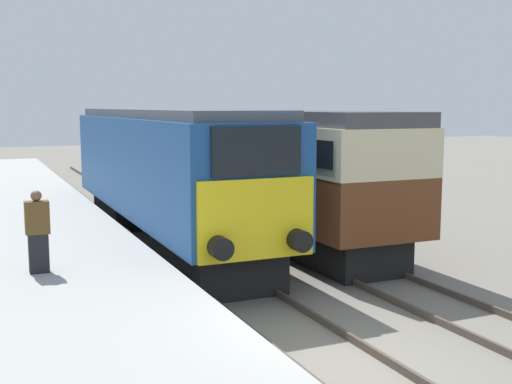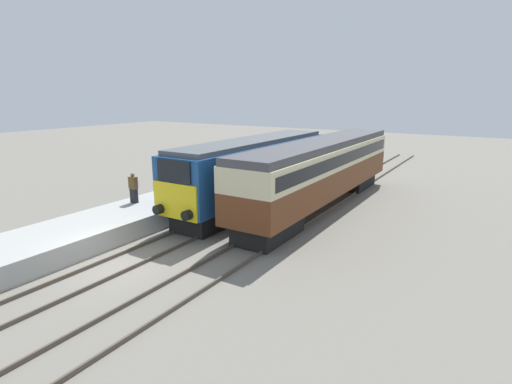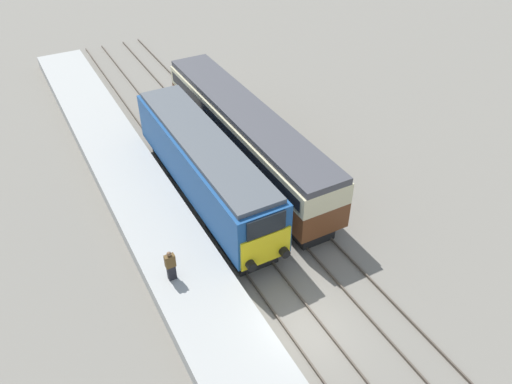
{
  "view_description": "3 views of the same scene",
  "coord_description": "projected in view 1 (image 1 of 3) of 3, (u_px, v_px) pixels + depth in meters",
  "views": [
    {
      "loc": [
        -5.06,
        -8.0,
        4.03
      ],
      "look_at": [
        0.0,
        3.44,
        2.35
      ],
      "focal_mm": 45.0,
      "sensor_mm": 36.0,
      "label": 1
    },
    {
      "loc": [
        12.03,
        -9.16,
        6.44
      ],
      "look_at": [
        1.7,
        7.44,
        1.6
      ],
      "focal_mm": 28.0,
      "sensor_mm": 36.0,
      "label": 2
    },
    {
      "loc": [
        -7.96,
        -10.33,
        17.17
      ],
      "look_at": [
        1.7,
        7.44,
        1.6
      ],
      "focal_mm": 35.0,
      "sensor_mm": 36.0,
      "label": 3
    }
  ],
  "objects": [
    {
      "name": "platform_left",
      "position": [
        58.0,
        254.0,
        15.68
      ],
      "size": [
        3.5,
        50.0,
        0.88
      ],
      "color": "#A8A8A3",
      "rests_on": "ground_plane"
    },
    {
      "name": "locomotive",
      "position": [
        165.0,
        170.0,
        18.59
      ],
      "size": [
        2.7,
        13.64,
        3.94
      ],
      "color": "black",
      "rests_on": "ground_plane"
    },
    {
      "name": "rails_near_track",
      "position": [
        228.0,
        284.0,
        14.34
      ],
      "size": [
        1.51,
        60.0,
        0.14
      ],
      "color": "#4C4238",
      "rests_on": "ground_plane"
    },
    {
      "name": "person_on_platform",
      "position": [
        38.0,
        232.0,
        12.13
      ],
      "size": [
        0.44,
        0.26,
        1.58
      ],
      "color": "black",
      "rests_on": "platform_left"
    },
    {
      "name": "rails_far_track",
      "position": [
        357.0,
        269.0,
        15.7
      ],
      "size": [
        1.5,
        60.0,
        0.14
      ],
      "color": "#4C4238",
      "rests_on": "ground_plane"
    },
    {
      "name": "ground_plane",
      "position": [
        347.0,
        371.0,
        9.81
      ],
      "size": [
        120.0,
        120.0,
        0.0
      ],
      "primitive_type": "plane",
      "color": "slate"
    },
    {
      "name": "passenger_carriage",
      "position": [
        247.0,
        156.0,
        21.6
      ],
      "size": [
        2.75,
        16.46,
        3.9
      ],
      "color": "black",
      "rests_on": "ground_plane"
    }
  ]
}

